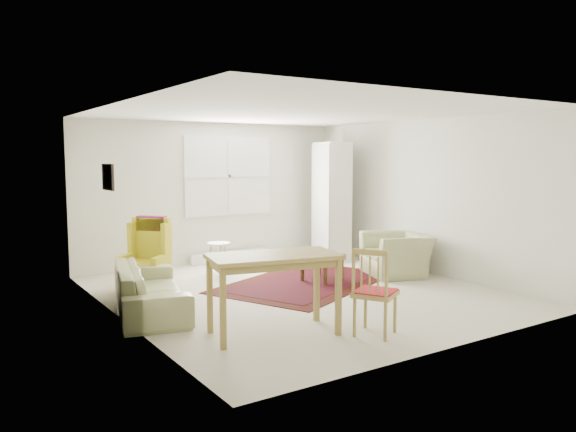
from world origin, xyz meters
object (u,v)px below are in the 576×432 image
armchair (396,250)px  desk_chair (375,291)px  coffee_table (322,268)px  cabinet (332,201)px  wingback_chair (144,253)px  desk (274,294)px  stool (219,258)px  sofa (150,280)px

armchair → desk_chair: (-2.36, -2.12, 0.07)m
coffee_table → cabinet: size_ratio=0.24×
coffee_table → desk_chair: desk_chair is taller
wingback_chair → cabinet: 3.83m
wingback_chair → desk_chair: wingback_chair is taller
armchair → wingback_chair: 3.93m
coffee_table → cabinet: (1.32, 1.48, 0.87)m
wingback_chair → desk_chair: size_ratio=1.09×
desk → desk_chair: (0.89, -0.61, 0.04)m
armchair → stool: (-2.33, 1.69, -0.15)m
stool → desk_chair: (-0.03, -3.80, 0.22)m
desk → armchair: bearing=24.8°
armchair → cabinet: size_ratio=0.48×
coffee_table → stool: bearing=126.8°
stool → desk_chair: size_ratio=0.54×
stool → desk: bearing=-106.2°
armchair → desk: (-3.26, -1.50, 0.03)m
armchair → desk_chair: bearing=-28.4°
wingback_chair → desk_chair: bearing=-23.6°
coffee_table → cabinet: cabinet is taller
armchair → coffee_table: 1.32m
sofa → coffee_table: size_ratio=3.80×
coffee_table → armchair: bearing=-12.3°
desk → wingback_chair: bearing=99.3°
coffee_table → desk: (-1.98, -1.78, 0.22)m
wingback_chair → coffee_table: bearing=22.3°
armchair → coffee_table: bearing=-82.6°
armchair → desk_chair: size_ratio=1.08×
armchair → coffee_table: (-1.28, 0.28, -0.19)m
wingback_chair → desk: wingback_chair is taller
wingback_chair → stool: bearing=60.9°
stool → armchair: bearing=-35.9°
armchair → cabinet: (0.04, 1.76, 0.68)m
desk → cabinet: bearing=44.7°
armchair → stool: size_ratio=2.02×
wingback_chair → coffee_table: 2.65m
coffee_table → cabinet: 2.17m
armchair → coffee_table: armchair is taller
armchair → coffee_table: size_ratio=2.00×
sofa → armchair: armchair is taller
armchair → sofa: bearing=-71.5°
coffee_table → stool: 1.76m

